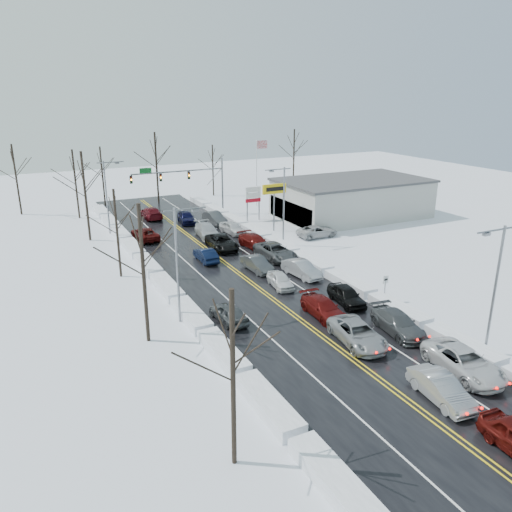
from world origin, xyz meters
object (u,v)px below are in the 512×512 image
traffic_signal_mast (189,178)px  tires_plus_sign (274,192)px  dealership_building (351,198)px  oncoming_car_0 (206,261)px  flagpole (258,167)px

traffic_signal_mast → tires_plus_sign: size_ratio=2.21×
traffic_signal_mast → dealership_building: bearing=-25.9°
dealership_building → oncoming_car_0: dealership_building is taller
tires_plus_sign → oncoming_car_0: 15.01m
dealership_building → oncoming_car_0: bearing=-159.8°
flagpole → oncoming_car_0: (-16.73, -21.42, -5.93)m
flagpole → dealership_building: (8.80, -12.00, -3.27)m
flagpole → oncoming_car_0: flagpole is taller
dealership_building → tires_plus_sign: bearing=-171.5°
tires_plus_sign → dealership_building: 13.82m
tires_plus_sign → dealership_building: (13.48, 2.01, -2.34)m
tires_plus_sign → oncoming_car_0: size_ratio=1.41×
tires_plus_sign → dealership_building: size_ratio=0.29×
tires_plus_sign → flagpole: 14.79m
traffic_signal_mast → oncoming_car_0: traffic_signal_mast is taller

